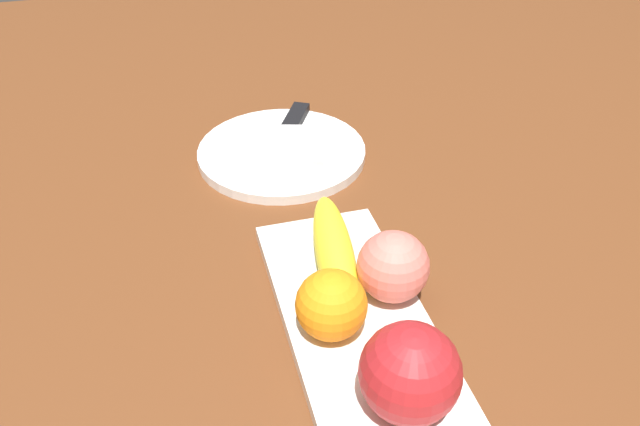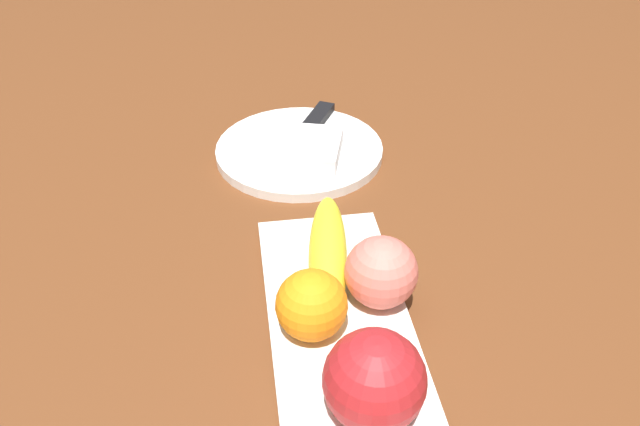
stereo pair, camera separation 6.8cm
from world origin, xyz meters
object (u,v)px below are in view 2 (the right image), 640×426
fruit_tray (353,382)px  orange_near_apple (312,305)px  banana (328,255)px  peach (381,272)px  folded_napkin (302,149)px  apple (374,380)px  dinner_plate (299,150)px  knife (313,125)px

fruit_tray → orange_near_apple: orange_near_apple is taller
fruit_tray → banana: banana is taller
peach → folded_napkin: size_ratio=0.70×
apple → peach: bearing=164.7°
peach → dinner_plate: peach is taller
orange_near_apple → fruit_tray: bearing=26.2°
banana → dinner_plate: banana is taller
apple → dinner_plate: (-0.44, -0.01, -0.05)m
apple → knife: (-0.48, 0.02, -0.04)m
apple → folded_napkin: size_ratio=0.82×
fruit_tray → banana: (-0.14, -0.00, 0.03)m
apple → banana: size_ratio=0.42×
apple → dinner_plate: size_ratio=0.36×
banana → knife: (-0.31, 0.03, -0.02)m
fruit_tray → folded_napkin: size_ratio=4.51×
folded_napkin → knife: bearing=161.6°
dinner_plate → fruit_tray: bearing=0.0°
fruit_tray → peach: 0.11m
banana → folded_napkin: (-0.23, 0.00, -0.01)m
apple → banana: apple is taller
dinner_plate → knife: (-0.05, 0.03, 0.01)m
apple → fruit_tray: bearing=-167.5°
apple → banana: (-0.18, -0.01, -0.02)m
fruit_tray → knife: size_ratio=2.72×
banana → dinner_plate: size_ratio=0.85×
folded_napkin → knife: size_ratio=0.60×
orange_near_apple → folded_napkin: 0.31m
apple → banana: bearing=-177.1°
fruit_tray → folded_napkin: folded_napkin is taller
knife → apple: bearing=26.5°
apple → folded_napkin: (-0.41, -0.01, -0.03)m
banana → apple: bearing=-168.2°
peach → knife: 0.36m
fruit_tray → apple: bearing=12.5°
dinner_plate → orange_near_apple: bearing=-4.8°
dinner_plate → folded_napkin: bearing=0.0°
knife → dinner_plate: bearing=0.7°
orange_near_apple → peach: peach is taller
orange_near_apple → knife: bearing=172.0°
peach → dinner_plate: size_ratio=0.31×
banana → peach: bearing=-130.0°
folded_napkin → knife: folded_napkin is taller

